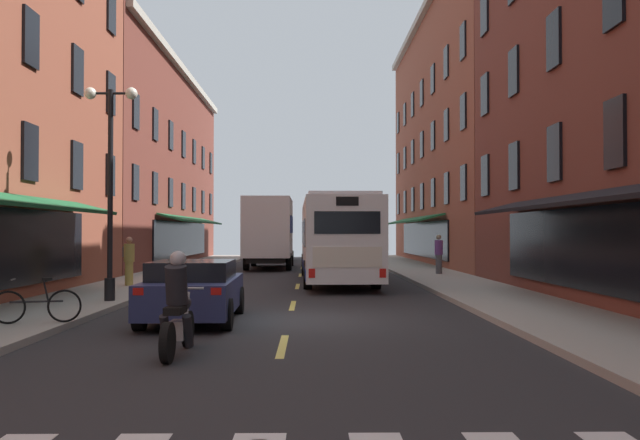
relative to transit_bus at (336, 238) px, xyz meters
name	(u,v)px	position (x,y,z in m)	size (l,w,h in m)	color
ground_plane	(289,322)	(-1.48, -11.70, -1.77)	(34.80, 80.00, 0.10)	#28282B
lane_centre_dashes	(289,321)	(-1.48, -11.95, -1.72)	(0.14, 73.90, 0.01)	#DBCC4C
sidewalk_left	(24,317)	(-7.38, -11.70, -1.65)	(3.00, 80.00, 0.14)	#A39E93
sidewalk_right	(552,316)	(4.42, -11.70, -1.65)	(3.00, 80.00, 0.14)	#A39E93
transit_bus	(336,238)	(0.00, 0.00, 0.00)	(2.84, 11.86, 3.28)	white
box_truck	(270,232)	(-3.24, 10.12, 0.25)	(2.51, 7.99, 3.77)	#B21E19
sedan_near	(194,290)	(-3.56, -11.96, -1.03)	(2.02, 4.30, 1.34)	navy
sedan_mid	(279,251)	(-3.19, 20.29, -1.02)	(1.96, 4.83, 1.39)	maroon
motorcycle_rider	(178,311)	(-3.11, -16.07, -1.01)	(0.62, 2.07, 1.66)	black
bicycle_near	(37,305)	(-6.47, -13.23, -1.22)	(1.68, 0.56, 0.91)	black
pedestrian_near	(129,260)	(-7.25, -3.45, -0.70)	(0.47, 0.52, 1.67)	#B29947
pedestrian_mid	(439,254)	(4.66, 3.07, -0.69)	(0.36, 0.36, 1.73)	#4C4C51
street_lamp_twin	(110,183)	(-6.36, -8.71, 1.57)	(1.42, 0.32, 5.70)	black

